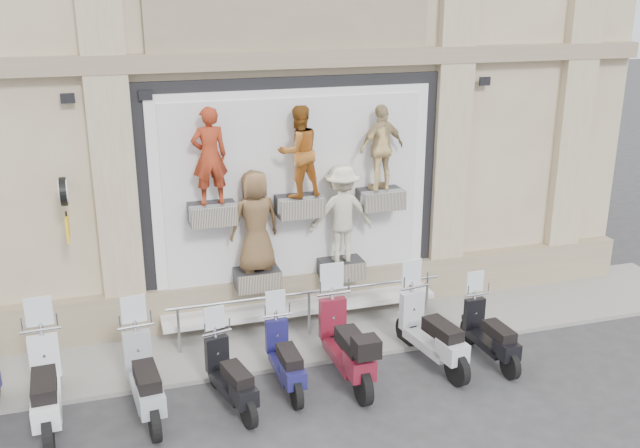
{
  "coord_description": "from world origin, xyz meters",
  "views": [
    {
      "loc": [
        -3.23,
        -9.1,
        5.99
      ],
      "look_at": [
        0.17,
        1.9,
        2.18
      ],
      "focal_mm": 40.0,
      "sensor_mm": 36.0,
      "label": 1
    }
  ],
  "objects_px": {
    "scooter_d": "(230,364)",
    "scooter_e": "(285,346)",
    "scooter_c": "(143,364)",
    "clock_sign_bracket": "(65,200)",
    "guard_rail": "(309,315)",
    "scooter_f": "(346,330)",
    "scooter_g": "(432,320)",
    "scooter_h": "(491,323)",
    "scooter_b": "(44,371)"
  },
  "relations": [
    {
      "from": "scooter_d",
      "to": "scooter_e",
      "type": "distance_m",
      "value": 0.97
    },
    {
      "from": "scooter_c",
      "to": "scooter_e",
      "type": "height_order",
      "value": "scooter_c"
    },
    {
      "from": "clock_sign_bracket",
      "to": "guard_rail",
      "type": "bearing_deg",
      "value": -6.84
    },
    {
      "from": "guard_rail",
      "to": "clock_sign_bracket",
      "type": "relative_size",
      "value": 4.96
    },
    {
      "from": "scooter_c",
      "to": "scooter_e",
      "type": "relative_size",
      "value": 1.15
    },
    {
      "from": "clock_sign_bracket",
      "to": "scooter_f",
      "type": "distance_m",
      "value": 4.92
    },
    {
      "from": "clock_sign_bracket",
      "to": "scooter_d",
      "type": "bearing_deg",
      "value": -45.87
    },
    {
      "from": "scooter_e",
      "to": "scooter_f",
      "type": "xyz_separation_m",
      "value": [
        0.98,
        -0.05,
        0.16
      ]
    },
    {
      "from": "scooter_d",
      "to": "scooter_g",
      "type": "bearing_deg",
      "value": -7.94
    },
    {
      "from": "guard_rail",
      "to": "clock_sign_bracket",
      "type": "height_order",
      "value": "clock_sign_bracket"
    },
    {
      "from": "scooter_f",
      "to": "scooter_h",
      "type": "relative_size",
      "value": 1.23
    },
    {
      "from": "scooter_f",
      "to": "scooter_h",
      "type": "xyz_separation_m",
      "value": [
        2.51,
        -0.15,
        -0.16
      ]
    },
    {
      "from": "clock_sign_bracket",
      "to": "scooter_e",
      "type": "height_order",
      "value": "clock_sign_bracket"
    },
    {
      "from": "scooter_g",
      "to": "scooter_d",
      "type": "bearing_deg",
      "value": 175.65
    },
    {
      "from": "clock_sign_bracket",
      "to": "scooter_h",
      "type": "height_order",
      "value": "clock_sign_bracket"
    },
    {
      "from": "scooter_c",
      "to": "scooter_f",
      "type": "distance_m",
      "value": 3.14
    },
    {
      "from": "scooter_b",
      "to": "scooter_f",
      "type": "distance_m",
      "value": 4.5
    },
    {
      "from": "scooter_d",
      "to": "scooter_g",
      "type": "relative_size",
      "value": 0.86
    },
    {
      "from": "scooter_c",
      "to": "scooter_h",
      "type": "relative_size",
      "value": 1.15
    },
    {
      "from": "clock_sign_bracket",
      "to": "scooter_h",
      "type": "xyz_separation_m",
      "value": [
        6.58,
        -2.14,
        -2.1
      ]
    },
    {
      "from": "scooter_g",
      "to": "scooter_h",
      "type": "relative_size",
      "value": 1.17
    },
    {
      "from": "scooter_g",
      "to": "clock_sign_bracket",
      "type": "bearing_deg",
      "value": 151.82
    },
    {
      "from": "scooter_b",
      "to": "scooter_h",
      "type": "distance_m",
      "value": 7.02
    },
    {
      "from": "guard_rail",
      "to": "clock_sign_bracket",
      "type": "bearing_deg",
      "value": 173.16
    },
    {
      "from": "scooter_g",
      "to": "scooter_f",
      "type": "bearing_deg",
      "value": 171.97
    },
    {
      "from": "scooter_g",
      "to": "scooter_b",
      "type": "bearing_deg",
      "value": 170.68
    },
    {
      "from": "scooter_b",
      "to": "scooter_g",
      "type": "xyz_separation_m",
      "value": [
        6.01,
        -0.05,
        -0.03
      ]
    },
    {
      "from": "guard_rail",
      "to": "clock_sign_bracket",
      "type": "distance_m",
      "value": 4.57
    },
    {
      "from": "scooter_c",
      "to": "scooter_g",
      "type": "relative_size",
      "value": 0.99
    },
    {
      "from": "guard_rail",
      "to": "scooter_d",
      "type": "relative_size",
      "value": 2.92
    },
    {
      "from": "scooter_d",
      "to": "scooter_f",
      "type": "relative_size",
      "value": 0.81
    },
    {
      "from": "scooter_c",
      "to": "scooter_h",
      "type": "xyz_separation_m",
      "value": [
        5.65,
        -0.09,
        -0.11
      ]
    },
    {
      "from": "clock_sign_bracket",
      "to": "scooter_b",
      "type": "relative_size",
      "value": 0.49
    },
    {
      "from": "scooter_f",
      "to": "scooter_h",
      "type": "height_order",
      "value": "scooter_f"
    },
    {
      "from": "guard_rail",
      "to": "scooter_c",
      "type": "height_order",
      "value": "scooter_c"
    },
    {
      "from": "clock_sign_bracket",
      "to": "scooter_d",
      "type": "height_order",
      "value": "clock_sign_bracket"
    },
    {
      "from": "guard_rail",
      "to": "clock_sign_bracket",
      "type": "xyz_separation_m",
      "value": [
        -3.9,
        0.47,
        2.34
      ]
    },
    {
      "from": "clock_sign_bracket",
      "to": "scooter_g",
      "type": "height_order",
      "value": "clock_sign_bracket"
    },
    {
      "from": "scooter_d",
      "to": "scooter_g",
      "type": "height_order",
      "value": "scooter_g"
    },
    {
      "from": "scooter_d",
      "to": "scooter_c",
      "type": "bearing_deg",
      "value": 158.98
    },
    {
      "from": "guard_rail",
      "to": "scooter_g",
      "type": "relative_size",
      "value": 2.5
    },
    {
      "from": "scooter_d",
      "to": "scooter_f",
      "type": "height_order",
      "value": "scooter_f"
    },
    {
      "from": "guard_rail",
      "to": "scooter_c",
      "type": "distance_m",
      "value": 3.38
    },
    {
      "from": "scooter_e",
      "to": "scooter_b",
      "type": "bearing_deg",
      "value": 179.14
    },
    {
      "from": "guard_rail",
      "to": "scooter_d",
      "type": "distance_m",
      "value": 2.49
    },
    {
      "from": "guard_rail",
      "to": "scooter_g",
      "type": "bearing_deg",
      "value": -41.7
    },
    {
      "from": "scooter_h",
      "to": "scooter_c",
      "type": "bearing_deg",
      "value": 176.77
    },
    {
      "from": "clock_sign_bracket",
      "to": "scooter_e",
      "type": "xyz_separation_m",
      "value": [
        3.08,
        -1.93,
        -2.1
      ]
    },
    {
      "from": "guard_rail",
      "to": "scooter_g",
      "type": "distance_m",
      "value": 2.27
    },
    {
      "from": "scooter_d",
      "to": "scooter_g",
      "type": "xyz_separation_m",
      "value": [
        3.42,
        0.27,
        0.12
      ]
    }
  ]
}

